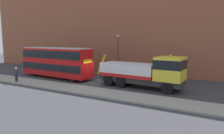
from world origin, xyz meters
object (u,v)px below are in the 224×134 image
Objects in this scene: recovery_tow_truck at (144,72)px; pedestrian_onlooker at (16,75)px; double_decker_bus at (56,61)px; street_lamp at (118,51)px.

pedestrian_onlooker is (-14.23, -4.83, -0.77)m from recovery_tow_truck.
street_lamp is at bearing 46.88° from double_decker_bus.
double_decker_bus is 1.91× the size of street_lamp.
recovery_tow_truck reaches higher than pedestrian_onlooker.
recovery_tow_truck is 5.97× the size of pedestrian_onlooker.
double_decker_bus is (-12.55, 0.03, 0.47)m from recovery_tow_truck.
double_decker_bus is at bearing -176.80° from recovery_tow_truck.
double_decker_bus is 8.80m from street_lamp.
double_decker_bus is 6.52× the size of pedestrian_onlooker.
street_lamp is (-6.24, 6.03, 1.71)m from recovery_tow_truck.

